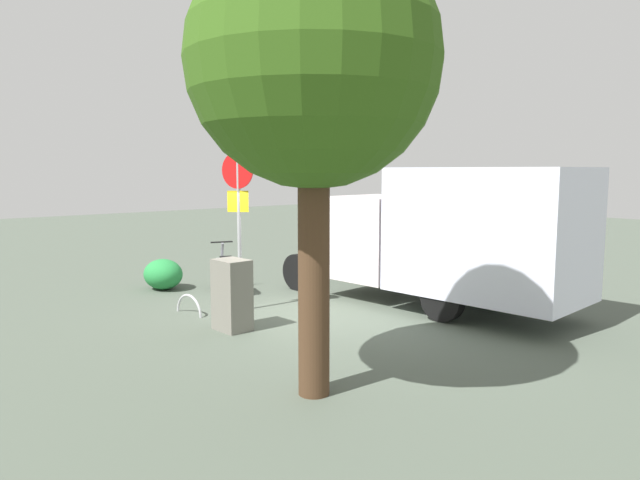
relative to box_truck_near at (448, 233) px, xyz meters
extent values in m
plane|color=#4A5347|center=(1.77, 2.81, -1.64)|extent=(60.00, 60.00, 0.00)
cylinder|color=black|center=(-0.46, -0.98, -1.19)|extent=(0.91, 0.31, 0.90)
cylinder|color=black|center=(-0.58, 0.91, -1.19)|extent=(0.91, 0.31, 0.90)
cylinder|color=black|center=(3.74, -0.71, -1.19)|extent=(0.91, 0.31, 0.90)
cylinder|color=black|center=(3.61, 1.18, -1.19)|extent=(0.91, 0.31, 0.90)
cube|color=silver|center=(-0.92, -0.06, 0.09)|extent=(3.84, 2.43, 2.56)
cube|color=silver|center=(1.93, 0.12, -0.24)|extent=(1.93, 2.21, 1.90)
cube|color=black|center=(1.93, 0.12, 0.36)|extent=(1.94, 2.05, 0.60)
cylinder|color=black|center=(5.03, 2.52, -1.36)|extent=(0.56, 0.28, 0.56)
cylinder|color=black|center=(3.85, 2.94, -1.36)|extent=(0.56, 0.28, 0.56)
cube|color=silver|center=(4.39, 2.75, -1.08)|extent=(1.14, 0.67, 0.48)
cube|color=black|center=(4.29, 2.78, -0.81)|extent=(0.70, 0.48, 0.12)
cylinder|color=slate|center=(4.98, 2.54, -0.81)|extent=(0.29, 0.16, 0.69)
cylinder|color=black|center=(4.98, 2.54, -0.46)|extent=(0.22, 0.53, 0.04)
cylinder|color=#9E9EA3|center=(2.75, 3.45, -0.07)|extent=(0.08, 0.08, 3.15)
cylinder|color=red|center=(2.75, 3.47, 1.32)|extent=(0.71, 0.32, 0.76)
cube|color=yellow|center=(2.75, 3.47, 0.68)|extent=(0.33, 0.33, 0.44)
cylinder|color=#47301E|center=(-1.76, 5.22, -0.04)|extent=(0.41, 0.41, 3.19)
sphere|color=#315816|center=(-1.76, 5.22, 2.68)|extent=(3.21, 3.21, 3.21)
cube|color=slate|center=(1.59, 4.38, -0.98)|extent=(0.68, 0.53, 1.33)
torus|color=#B7B7BC|center=(3.17, 4.43, -1.64)|extent=(0.85, 0.15, 0.85)
ellipsoid|color=#25803B|center=(5.88, 3.70, -1.26)|extent=(1.11, 0.91, 0.76)
camera|label=1|loc=(-7.37, 9.96, 1.32)|focal=32.27mm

